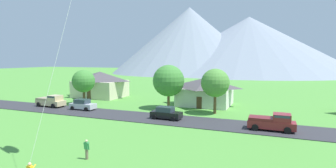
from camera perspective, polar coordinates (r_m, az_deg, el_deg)
road_strip at (r=35.52m, az=5.21°, el=-8.03°), size 160.00×6.21×0.08m
mountain_east_ridge at (r=162.93m, az=16.83°, el=8.00°), size 114.71×114.71×32.16m
mountain_far_west_ridge at (r=158.93m, az=4.59°, el=9.33°), size 89.59×89.59×37.95m
house_left_center at (r=48.25m, az=7.95°, el=-1.47°), size 9.59×8.59×4.87m
house_right_center at (r=59.51m, az=-14.30°, el=0.04°), size 10.76×8.30×5.50m
tree_near_left at (r=40.51m, az=10.07°, el=0.21°), size 4.27×4.27×6.82m
tree_left_of_center at (r=50.56m, az=-17.62°, el=0.57°), size 4.08×4.08×6.28m
tree_center at (r=43.96m, az=0.11°, el=0.70°), size 5.23×5.23×7.29m
parked_car_silver_west_end at (r=45.38m, az=-17.78°, el=-4.24°), size 4.21×2.10×1.68m
parked_car_black_mid_west at (r=36.65m, az=-0.42°, el=-6.26°), size 4.24×2.15×1.68m
pickup_truck_sand_west_side at (r=50.10m, az=-23.71°, el=-3.32°), size 5.28×2.48×1.99m
pickup_truck_maroon_east_side at (r=33.24m, az=21.49°, el=-7.54°), size 5.20×2.33×1.99m
watcher_person at (r=23.63m, az=-17.01°, el=-13.15°), size 0.56×0.24×1.68m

